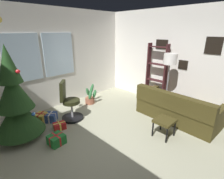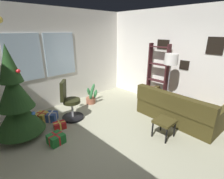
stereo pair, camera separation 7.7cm
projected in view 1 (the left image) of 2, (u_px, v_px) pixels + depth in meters
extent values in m
cube|color=#9B9B82|center=(125.00, 146.00, 3.53)|extent=(4.97, 5.45, 0.10)
cube|color=silver|center=(54.00, 60.00, 4.90)|extent=(4.97, 0.10, 2.85)
cube|color=silver|center=(23.00, 58.00, 4.24)|extent=(0.90, 0.03, 1.20)
cube|color=silver|center=(59.00, 54.00, 4.90)|extent=(0.90, 0.03, 1.20)
cube|color=silver|center=(186.00, 61.00, 4.72)|extent=(0.10, 5.45, 2.85)
cube|color=black|center=(162.00, 44.00, 5.06)|extent=(0.02, 0.38, 0.27)
cube|color=black|center=(183.00, 65.00, 4.75)|extent=(0.02, 0.26, 0.25)
cube|color=black|center=(214.00, 46.00, 4.10)|extent=(0.02, 0.38, 0.41)
cube|color=#3A3315|center=(177.00, 112.00, 4.43)|extent=(0.96, 2.05, 0.41)
cube|color=#3A3315|center=(171.00, 101.00, 4.07)|extent=(0.30, 2.02, 0.40)
cube|color=#3A3315|center=(219.00, 114.00, 3.67)|extent=(0.87, 0.18, 0.20)
cube|color=#3A3315|center=(148.00, 92.00, 4.98)|extent=(0.87, 0.18, 0.20)
cube|color=#3A3315|center=(210.00, 111.00, 4.49)|extent=(0.64, 0.90, 0.41)
cube|color=#B1221C|center=(170.00, 100.00, 4.22)|extent=(0.16, 0.40, 0.41)
cube|color=beige|center=(157.00, 96.00, 4.49)|extent=(0.25, 0.43, 0.41)
cube|color=#A43E28|center=(155.00, 95.00, 4.54)|extent=(0.27, 0.43, 0.41)
cube|color=#3A3315|center=(165.00, 121.00, 3.65)|extent=(0.41, 0.39, 0.06)
cylinder|color=black|center=(167.00, 135.00, 3.49)|extent=(0.04, 0.04, 0.35)
cylinder|color=black|center=(175.00, 129.00, 3.73)|extent=(0.04, 0.04, 0.35)
cylinder|color=black|center=(153.00, 129.00, 3.72)|extent=(0.04, 0.04, 0.35)
cylinder|color=black|center=(161.00, 123.00, 3.95)|extent=(0.04, 0.04, 0.35)
cylinder|color=#4C331E|center=(22.00, 134.00, 3.69)|extent=(0.12, 0.12, 0.16)
cone|color=#1E3E19|center=(18.00, 116.00, 3.54)|extent=(1.00, 1.00, 0.75)
cone|color=#1E3E19|center=(13.00, 91.00, 3.36)|extent=(0.72, 0.72, 0.75)
cone|color=#1E3E19|center=(7.00, 64.00, 3.17)|extent=(0.44, 0.44, 0.75)
sphere|color=red|center=(18.00, 71.00, 3.19)|extent=(0.08, 0.08, 0.08)
sphere|color=gold|center=(17.00, 94.00, 3.69)|extent=(0.06, 0.06, 0.06)
sphere|color=silver|center=(4.00, 70.00, 3.32)|extent=(0.05, 0.05, 0.05)
sphere|color=blue|center=(33.00, 114.00, 3.43)|extent=(0.08, 0.08, 0.08)
cube|color=red|center=(60.00, 126.00, 4.02)|extent=(0.32, 0.26, 0.16)
cube|color=#EAD84C|center=(60.00, 126.00, 4.02)|extent=(0.08, 0.22, 0.16)
cube|color=#EAD84C|center=(60.00, 126.00, 4.02)|extent=(0.28, 0.10, 0.16)
cube|color=#1E722D|center=(56.00, 140.00, 3.48)|extent=(0.33, 0.32, 0.20)
cube|color=red|center=(56.00, 140.00, 3.48)|extent=(0.31, 0.07, 0.21)
cube|color=red|center=(56.00, 140.00, 3.48)|extent=(0.06, 0.30, 0.21)
cube|color=gold|center=(41.00, 118.00, 4.28)|extent=(0.36, 0.35, 0.25)
cube|color=#B21919|center=(41.00, 118.00, 4.28)|extent=(0.25, 0.19, 0.25)
cube|color=#B21919|center=(41.00, 118.00, 4.28)|extent=(0.17, 0.23, 0.25)
cube|color=#2D4C99|center=(51.00, 117.00, 4.36)|extent=(0.39, 0.39, 0.21)
cube|color=silver|center=(51.00, 117.00, 4.36)|extent=(0.24, 0.23, 0.22)
cube|color=silver|center=(51.00, 117.00, 4.36)|extent=(0.22, 0.22, 0.22)
cylinder|color=black|center=(73.00, 118.00, 4.49)|extent=(0.56, 0.56, 0.06)
cylinder|color=#B2B2B7|center=(72.00, 109.00, 4.41)|extent=(0.05, 0.05, 0.44)
cylinder|color=black|center=(71.00, 101.00, 4.34)|extent=(0.44, 0.44, 0.09)
cube|color=black|center=(63.00, 91.00, 4.22)|extent=(0.34, 0.38, 0.50)
cube|color=#39181B|center=(165.00, 76.00, 5.00)|extent=(0.18, 0.04, 1.87)
cube|color=#39181B|center=(148.00, 73.00, 5.40)|extent=(0.18, 0.04, 1.87)
cube|color=#39181B|center=(154.00, 95.00, 5.43)|extent=(0.18, 0.56, 0.02)
cube|color=#39181B|center=(156.00, 80.00, 5.26)|extent=(0.18, 0.56, 0.02)
cube|color=#39181B|center=(157.00, 64.00, 5.09)|extent=(0.18, 0.56, 0.02)
cube|color=#39181B|center=(159.00, 47.00, 4.92)|extent=(0.18, 0.56, 0.02)
cube|color=maroon|center=(161.00, 94.00, 5.26)|extent=(0.16, 0.07, 0.15)
cube|color=navy|center=(158.00, 94.00, 5.31)|extent=(0.17, 0.06, 0.16)
cube|color=beige|center=(156.00, 93.00, 5.37)|extent=(0.16, 0.06, 0.15)
cube|color=#366F39|center=(154.00, 93.00, 5.42)|extent=(0.16, 0.05, 0.15)
cube|color=#703D6E|center=(152.00, 92.00, 5.46)|extent=(0.17, 0.06, 0.18)
cube|color=#B87E33|center=(150.00, 91.00, 5.50)|extent=(0.17, 0.07, 0.20)
cylinder|color=slate|center=(164.00, 111.00, 4.89)|extent=(0.28, 0.28, 0.03)
cylinder|color=slate|center=(167.00, 89.00, 4.66)|extent=(0.03, 0.03, 1.36)
cylinder|color=silver|center=(170.00, 59.00, 4.38)|extent=(0.34, 0.34, 0.28)
cylinder|color=#96573F|center=(90.00, 100.00, 5.42)|extent=(0.29, 0.29, 0.19)
ellipsoid|color=#2F6E3B|center=(90.00, 95.00, 5.22)|extent=(0.20, 0.17, 0.29)
ellipsoid|color=#2F6E3B|center=(95.00, 94.00, 5.35)|extent=(0.23, 0.15, 0.29)
ellipsoid|color=#2F6E3B|center=(91.00, 90.00, 5.49)|extent=(0.27, 0.17, 0.43)
ellipsoid|color=#2F6E3B|center=(88.00, 92.00, 5.47)|extent=(0.20, 0.14, 0.32)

